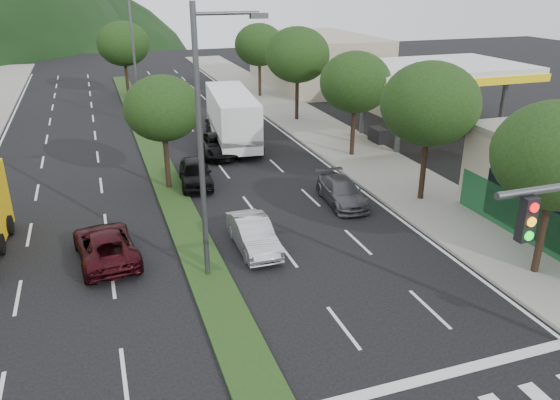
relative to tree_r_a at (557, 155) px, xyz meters
name	(u,v)px	position (x,y,z in m)	size (l,w,h in m)	color
sidewalk_right	(327,135)	(0.50, 21.00, -4.75)	(5.00, 90.00, 0.15)	gray
median	(148,140)	(-12.00, 24.00, -4.76)	(1.60, 56.00, 0.12)	#1C3613
gas_canopy	(434,73)	(7.00, 18.00, -0.17)	(12.20, 8.20, 5.25)	silver
bldg_right_far	(316,61)	(7.50, 40.00, -2.22)	(10.00, 16.00, 5.20)	#B3AD8E
tree_r_a	(557,155)	(0.00, 0.00, 0.00)	(4.60, 4.60, 6.63)	black
tree_r_b	(430,104)	(0.00, 8.00, 0.22)	(4.80, 4.80, 6.94)	black
tree_r_c	(355,82)	(0.00, 16.00, -0.07)	(4.40, 4.40, 6.48)	black
tree_r_d	(297,55)	(0.00, 26.00, 0.36)	(5.00, 5.00, 7.17)	black
tree_r_e	(259,45)	(0.00, 36.00, 0.07)	(4.60, 4.60, 6.71)	black
tree_med_near	(163,108)	(-12.00, 14.00, -0.39)	(4.00, 4.00, 6.02)	black
tree_med_far	(123,44)	(-12.00, 40.00, 0.19)	(4.80, 4.80, 6.94)	black
streetlight_near	(206,135)	(-11.79, 4.00, 0.76)	(2.60, 0.25, 10.00)	#47494C
streetlight_mid	(136,51)	(-11.79, 29.00, 0.76)	(2.60, 0.25, 10.00)	#47494C
sedan_silver	(253,234)	(-9.68, 5.64, -4.15)	(1.42, 4.07, 1.34)	#BABDC3
suv_maroon	(105,245)	(-15.61, 6.66, -4.16)	(2.19, 4.75, 1.32)	black
car_queue_a	(195,173)	(-10.50, 14.06, -4.10)	(1.69, 4.21, 1.43)	black
car_queue_b	(342,192)	(-3.98, 9.06, -4.20)	(1.73, 4.26, 1.24)	#4C4C51
car_queue_c	(159,114)	(-10.50, 29.06, -4.10)	(1.52, 4.36, 1.44)	#470B0F
car_queue_d	(218,145)	(-8.04, 19.06, -4.15)	(2.22, 4.81, 1.34)	black
car_queue_e	(217,126)	(-6.94, 24.06, -4.20)	(1.47, 3.65, 1.24)	#57565C
motorhome	(232,117)	(-6.50, 21.39, -2.94)	(3.76, 9.42, 3.52)	white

